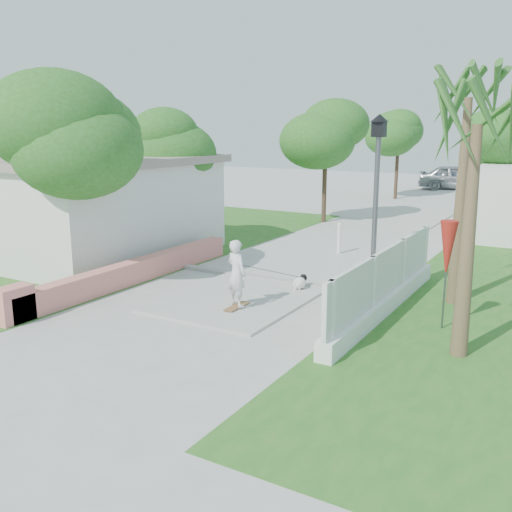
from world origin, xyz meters
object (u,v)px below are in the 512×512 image
Objects in this scene: bollard at (339,238)px; dog at (300,282)px; street_lamp at (376,203)px; patio_umbrella at (447,251)px; skateboarder at (263,271)px; parked_car at (457,177)px.

dog is (0.77, -4.46, -0.35)m from bollard.
street_lamp is 4.07× the size of bollard.
street_lamp is at bearing 152.24° from patio_umbrella.
dog is at bearing -80.24° from bollard.
skateboarder is 1.36m from dog.
skateboarder is (-2.36, -1.16, -1.69)m from street_lamp.
parked_car is (-5.47, 28.25, -0.84)m from patio_umbrella.
skateboarder is 4.40× the size of dog.
street_lamp is 1.93× the size of patio_umbrella.
parked_car is (-1.21, 28.40, 0.11)m from skateboarder.
street_lamp is at bearing 1.39° from dog.
bollard is 0.39× the size of skateboarder.
street_lamp reaches higher than bollard.
dog is (-3.83, 1.04, -1.45)m from patio_umbrella.
dog is (0.43, 1.19, -0.50)m from skateboarder.
patio_umbrella reaches higher than skateboarder.
bollard is at bearing 173.46° from parked_car.
bollard is 4.54m from dog.
parked_car is at bearing 100.96° from patio_umbrella.
street_lamp is 3.13m from skateboarder.
parked_car reaches higher than dog.
bollard is at bearing -67.23° from skateboarder.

